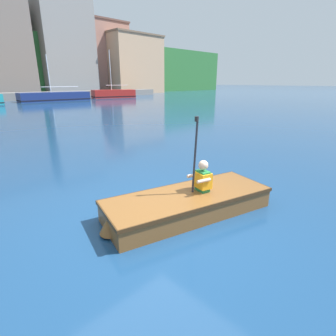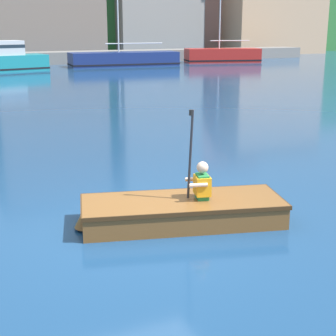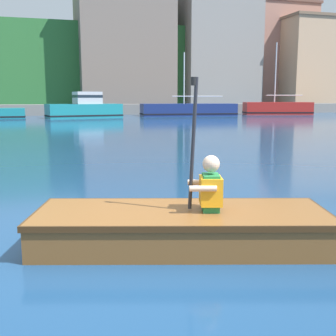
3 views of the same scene
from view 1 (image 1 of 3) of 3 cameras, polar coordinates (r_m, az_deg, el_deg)
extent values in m
plane|color=navy|center=(4.35, -2.13, -11.96)|extent=(300.00, 300.00, 0.00)
cube|color=gray|center=(51.76, -22.70, 22.81)|extent=(8.46, 10.25, 14.78)
cube|color=#9E6B5B|center=(56.11, -15.63, 21.79)|extent=(9.77, 9.62, 12.35)
cube|color=brown|center=(56.91, -16.24, 28.13)|extent=(10.07, 9.92, 0.30)
cube|color=tan|center=(56.26, -9.20, 21.09)|extent=(10.58, 11.11, 10.21)
cube|color=brown|center=(56.77, -9.50, 26.39)|extent=(10.88, 11.41, 0.30)
cube|color=navy|center=(34.66, -23.40, 14.09)|extent=(7.93, 2.72, 0.99)
cube|color=black|center=(34.67, -23.33, 13.56)|extent=(7.98, 2.76, 0.10)
cylinder|color=silver|center=(34.51, -24.60, 18.18)|extent=(0.10, 0.10, 4.10)
cylinder|color=silver|center=(34.87, -22.38, 16.04)|extent=(4.29, 0.36, 0.07)
cube|color=red|center=(38.98, -11.71, 15.55)|extent=(6.15, 3.23, 1.08)
cube|color=black|center=(39.00, -11.68, 15.03)|extent=(6.20, 3.28, 0.10)
cylinder|color=silver|center=(38.87, -12.46, 20.08)|extent=(0.10, 0.10, 5.12)
cylinder|color=silver|center=(39.15, -10.98, 17.28)|extent=(3.15, 0.85, 0.07)
cube|color=brown|center=(4.59, 4.45, -7.71)|extent=(3.04, 1.74, 0.36)
cube|color=#432A13|center=(4.53, 4.49, -5.99)|extent=(3.09, 1.79, 0.06)
cube|color=#432A13|center=(4.53, 4.49, -6.10)|extent=(2.61, 1.46, 0.02)
cone|color=brown|center=(4.06, -12.34, -11.55)|extent=(0.44, 0.44, 0.33)
cube|color=brown|center=(4.65, 6.71, -5.65)|extent=(0.41, 0.97, 0.03)
cube|color=#267F3F|center=(4.60, 7.54, -2.81)|extent=(0.22, 0.27, 0.37)
cube|color=orange|center=(4.59, 7.55, -2.57)|extent=(0.28, 0.34, 0.27)
sphere|color=beige|center=(4.50, 7.70, 0.61)|extent=(0.17, 0.17, 0.17)
cylinder|color=beige|center=(4.64, 5.58, -1.59)|extent=(0.27, 0.12, 0.06)
cylinder|color=beige|center=(4.41, 7.81, -2.74)|extent=(0.27, 0.12, 0.06)
cylinder|color=#232328|center=(4.35, 5.90, 2.67)|extent=(0.10, 0.06, 1.29)
cylinder|color=black|center=(4.23, 6.17, 10.58)|extent=(0.05, 0.05, 0.08)
camera|label=2|loc=(3.68, 135.85, -3.92)|focal=55.00mm
camera|label=3|loc=(2.38, 72.74, -12.83)|focal=45.00mm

